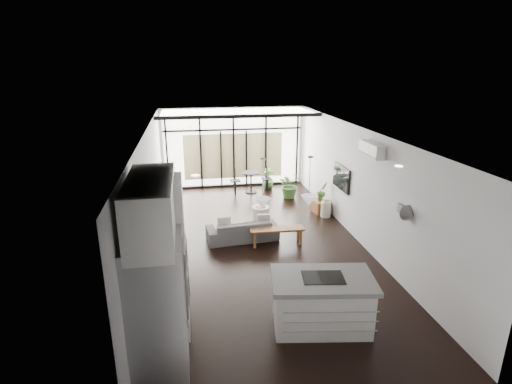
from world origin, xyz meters
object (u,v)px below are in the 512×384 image
object	(u,v)px
fridge	(157,306)
sofa	(242,227)
console_bench	(277,236)
tv	(341,178)
pouf	(261,213)
island	(322,302)
milk_can	(326,207)

from	to	relation	value
fridge	sofa	distance (m)	4.60
console_bench	tv	distance (m)	2.54
pouf	tv	world-z (taller)	tv
sofa	pouf	bearing A→B (deg)	-124.96
island	tv	world-z (taller)	tv
island	console_bench	xyz separation A→B (m)	(-0.03, 3.23, -0.25)
tv	sofa	bearing A→B (deg)	-166.65
console_bench	fridge	bearing A→B (deg)	-122.73
fridge	console_bench	xyz separation A→B (m)	(2.58, 3.75, -0.81)
island	fridge	distance (m)	2.72
sofa	console_bench	world-z (taller)	sofa
island	sofa	xyz separation A→B (m)	(-0.82, 3.67, -0.11)
tv	fridge	bearing A→B (deg)	-133.41
island	milk_can	xyz separation A→B (m)	(1.77, 4.80, -0.17)
fridge	console_bench	bearing A→B (deg)	55.50
island	pouf	bearing A→B (deg)	100.30
fridge	milk_can	distance (m)	6.93
island	milk_can	size ratio (longest dim) A/B	2.96
sofa	milk_can	world-z (taller)	sofa
console_bench	tv	xyz separation A→B (m)	(2.01, 1.10, 1.09)
console_bench	milk_can	xyz separation A→B (m)	(1.80, 1.57, 0.07)
island	fridge	xyz separation A→B (m)	(-2.61, -0.51, 0.57)
pouf	fridge	bearing A→B (deg)	-114.68
console_bench	pouf	distance (m)	1.65
fridge	tv	size ratio (longest dim) A/B	1.87
milk_can	console_bench	bearing A→B (deg)	-138.93
milk_can	pouf	bearing A→B (deg)	177.59
sofa	tv	distance (m)	3.03
console_bench	milk_can	bearing A→B (deg)	42.84
fridge	pouf	size ratio (longest dim) A/B	4.21
island	pouf	size ratio (longest dim) A/B	3.44
fridge	island	bearing A→B (deg)	11.16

